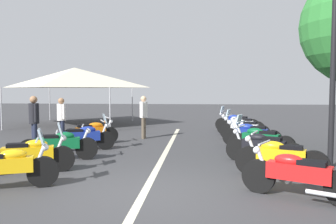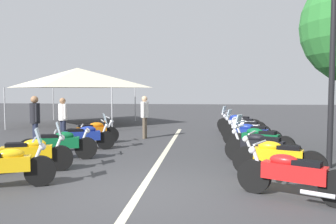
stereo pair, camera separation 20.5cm
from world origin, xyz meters
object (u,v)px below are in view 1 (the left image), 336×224
motorcycle_right_row_7 (236,122)px  motorcycle_left_row_0 (5,167)px  event_tent (75,78)px  motorcycle_right_row_1 (280,157)px  motorcycle_right_row_6 (240,125)px  motorcycle_right_row_5 (244,128)px  street_lamp_twin_globe (335,22)px  motorcycle_left_row_4 (91,132)px  bystander_2 (144,114)px  motorcycle_left_row_3 (83,137)px  motorcycle_left_row_2 (59,144)px  motorcycle_right_row_4 (251,134)px  motorcycle_right_row_0 (297,174)px  bystander_1 (34,118)px  motorcycle_right_row_2 (263,147)px  bystander_0 (61,116)px  motorcycle_right_row_3 (260,139)px  motorcycle_left_row_1 (30,154)px

motorcycle_right_row_7 → motorcycle_left_row_0: bearing=83.3°
motorcycle_left_row_0 → event_tent: event_tent is taller
motorcycle_right_row_1 → motorcycle_right_row_6: (7.14, 0.05, -0.01)m
motorcycle_right_row_5 → street_lamp_twin_globe: street_lamp_twin_globe is taller
motorcycle_left_row_4 → motorcycle_left_row_0: bearing=-116.9°
bystander_2 → event_tent: size_ratio=0.29×
motorcycle_left_row_3 → motorcycle_left_row_2: bearing=-119.2°
motorcycle_right_row_1 → event_tent: (10.72, 8.73, 2.18)m
motorcycle_right_row_7 → motorcycle_right_row_4: bearing=113.4°
motorcycle_right_row_0 → bystander_1: 8.36m
motorcycle_left_row_0 → motorcycle_right_row_2: motorcycle_left_row_0 is taller
motorcycle_right_row_7 → motorcycle_right_row_1: bearing=113.2°
motorcycle_left_row_0 → motorcycle_left_row_4: 5.63m
bystander_0 → bystander_2: size_ratio=0.97×
street_lamp_twin_globe → bystander_2: (4.64, 5.60, -2.66)m
motorcycle_right_row_1 → motorcycle_right_row_3: (2.88, -0.05, -0.01)m
motorcycle_left_row_2 → motorcycle_right_row_7: 9.04m
motorcycle_right_row_1 → street_lamp_twin_globe: 3.76m
street_lamp_twin_globe → bystander_1: street_lamp_twin_globe is taller
motorcycle_right_row_0 → motorcycle_right_row_2: 3.02m
motorcycle_right_row_0 → bystander_0: size_ratio=1.15×
motorcycle_right_row_4 → bystander_0: (0.36, 6.95, 0.53)m
motorcycle_right_row_3 → bystander_2: 5.10m
motorcycle_left_row_3 → motorcycle_right_row_1: size_ratio=1.01×
motorcycle_right_row_4 → motorcycle_right_row_0: bearing=109.3°
motorcycle_left_row_4 → street_lamp_twin_globe: (-3.00, -7.26, 3.23)m
motorcycle_right_row_5 → bystander_1: bearing=44.9°
motorcycle_left_row_4 → motorcycle_right_row_3: bearing=-40.6°
motorcycle_right_row_4 → event_tent: (6.52, 8.72, 2.20)m
motorcycle_right_row_1 → motorcycle_right_row_5: (5.79, 0.06, -0.01)m
motorcycle_right_row_3 → motorcycle_left_row_4: bearing=14.7°
motorcycle_right_row_5 → bystander_0: 7.03m
motorcycle_left_row_4 → event_tent: 7.52m
motorcycle_right_row_4 → event_tent: event_tent is taller
motorcycle_left_row_0 → motorcycle_right_row_4: 7.96m
motorcycle_left_row_4 → motorcycle_right_row_4: motorcycle_right_row_4 is taller
motorcycle_left_row_2 → motorcycle_right_row_6: bearing=29.1°
motorcycle_right_row_0 → motorcycle_right_row_3: 4.38m
motorcycle_left_row_2 → motorcycle_right_row_2: bearing=-14.8°
bystander_0 → motorcycle_right_row_6: bearing=-26.1°
motorcycle_right_row_4 → bystander_1: bystander_1 is taller
motorcycle_left_row_4 → street_lamp_twin_globe: street_lamp_twin_globe is taller
motorcycle_right_row_6 → motorcycle_right_row_3: bearing=110.2°
motorcycle_left_row_0 → motorcycle_right_row_7: 11.32m
bystander_2 → event_tent: bearing=137.0°
motorcycle_right_row_3 → motorcycle_right_row_4: motorcycle_right_row_3 is taller
motorcycle_left_row_3 → motorcycle_right_row_7: motorcycle_right_row_7 is taller
bystander_2 → motorcycle_right_row_6: bearing=21.2°
motorcycle_right_row_2 → bystander_0: bearing=3.0°
motorcycle_left_row_1 → motorcycle_left_row_4: size_ratio=1.11×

